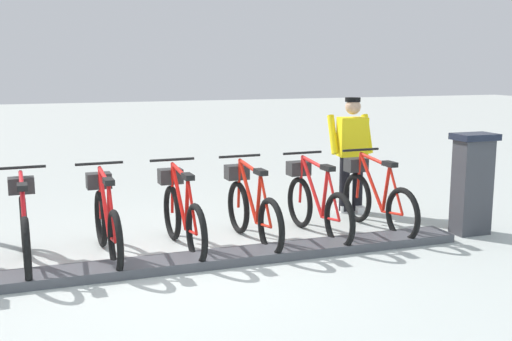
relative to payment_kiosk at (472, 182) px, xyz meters
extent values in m
plane|color=#B2B7B1|center=(-0.05, 3.81, -0.67)|extent=(60.00, 60.00, 0.00)
cube|color=#47474C|center=(-0.05, 3.81, -0.62)|extent=(0.44, 6.76, 0.10)
cube|color=#38383D|center=(0.00, 0.00, -0.07)|extent=(0.28, 0.44, 1.20)
cube|color=#194C8C|center=(0.15, 0.00, 0.28)|extent=(0.03, 0.30, 0.40)
cube|color=black|center=(0.00, 0.00, 0.57)|extent=(0.36, 0.52, 0.08)
torus|color=black|center=(-0.03, 1.02, -0.33)|extent=(0.67, 0.09, 0.67)
torus|color=black|center=(1.02, 1.05, -0.33)|extent=(0.67, 0.09, 0.67)
cylinder|color=red|center=(0.68, 1.04, -0.05)|extent=(0.60, 0.06, 0.70)
cylinder|color=red|center=(0.34, 1.03, -0.09)|extent=(0.16, 0.05, 0.61)
cylinder|color=red|center=(0.62, 1.04, 0.25)|extent=(0.69, 0.07, 0.11)
cylinder|color=red|center=(0.18, 1.02, -0.36)|extent=(0.43, 0.05, 0.09)
cylinder|color=red|center=(0.12, 1.02, -0.06)|extent=(0.33, 0.04, 0.56)
cylinder|color=red|center=(0.99, 1.05, -0.02)|extent=(0.10, 0.04, 0.62)
cube|color=black|center=(0.28, 1.03, 0.24)|extent=(0.22, 0.11, 0.06)
cylinder|color=black|center=(0.96, 1.05, 0.33)|extent=(0.05, 0.54, 0.03)
cube|color=#2D2D2D|center=(1.07, 1.06, 0.11)|extent=(0.21, 0.29, 0.18)
torus|color=black|center=(-0.03, 1.87, -0.33)|extent=(0.67, 0.09, 0.67)
torus|color=black|center=(1.02, 1.90, -0.33)|extent=(0.67, 0.09, 0.67)
cylinder|color=red|center=(0.68, 1.89, -0.05)|extent=(0.60, 0.06, 0.70)
cylinder|color=red|center=(0.34, 1.88, -0.09)|extent=(0.16, 0.05, 0.61)
cylinder|color=red|center=(0.62, 1.89, 0.25)|extent=(0.69, 0.07, 0.11)
cylinder|color=red|center=(0.18, 1.88, -0.36)|extent=(0.43, 0.05, 0.09)
cylinder|color=red|center=(0.12, 1.87, -0.06)|extent=(0.33, 0.04, 0.56)
cylinder|color=red|center=(0.99, 1.90, -0.02)|extent=(0.10, 0.04, 0.62)
cube|color=black|center=(0.28, 1.88, 0.24)|extent=(0.22, 0.11, 0.06)
cylinder|color=black|center=(0.96, 1.90, 0.33)|extent=(0.05, 0.54, 0.03)
cube|color=#2D2D2D|center=(1.07, 1.91, 0.11)|extent=(0.21, 0.29, 0.18)
torus|color=black|center=(-0.03, 2.72, -0.33)|extent=(0.67, 0.09, 0.67)
torus|color=black|center=(1.02, 2.76, -0.33)|extent=(0.67, 0.09, 0.67)
cylinder|color=red|center=(0.68, 2.74, -0.05)|extent=(0.60, 0.06, 0.70)
cylinder|color=red|center=(0.34, 2.73, -0.09)|extent=(0.16, 0.05, 0.61)
cylinder|color=red|center=(0.62, 2.74, 0.25)|extent=(0.69, 0.07, 0.11)
cylinder|color=red|center=(0.18, 2.73, -0.36)|extent=(0.43, 0.05, 0.09)
cylinder|color=red|center=(0.12, 2.72, -0.06)|extent=(0.33, 0.04, 0.56)
cylinder|color=red|center=(0.99, 2.75, -0.02)|extent=(0.10, 0.04, 0.62)
cube|color=black|center=(0.28, 2.73, 0.24)|extent=(0.22, 0.11, 0.06)
cylinder|color=black|center=(0.96, 2.75, 0.33)|extent=(0.05, 0.54, 0.03)
cube|color=#2D2D2D|center=(1.07, 2.76, 0.11)|extent=(0.21, 0.29, 0.18)
torus|color=black|center=(-0.03, 3.57, -0.33)|extent=(0.67, 0.09, 0.67)
torus|color=black|center=(1.02, 3.61, -0.33)|extent=(0.67, 0.09, 0.67)
cylinder|color=red|center=(0.68, 3.59, -0.05)|extent=(0.60, 0.06, 0.70)
cylinder|color=red|center=(0.34, 3.58, -0.09)|extent=(0.16, 0.05, 0.61)
cylinder|color=red|center=(0.62, 3.59, 0.25)|extent=(0.69, 0.07, 0.11)
cylinder|color=red|center=(0.18, 3.58, -0.36)|extent=(0.43, 0.05, 0.09)
cylinder|color=red|center=(0.12, 3.58, -0.06)|extent=(0.33, 0.04, 0.56)
cylinder|color=red|center=(0.99, 3.61, -0.02)|extent=(0.10, 0.04, 0.62)
cube|color=black|center=(0.28, 3.58, 0.24)|extent=(0.22, 0.11, 0.06)
cylinder|color=black|center=(0.96, 3.60, 0.33)|extent=(0.05, 0.54, 0.03)
cube|color=#2D2D2D|center=(1.07, 3.61, 0.11)|extent=(0.21, 0.29, 0.18)
torus|color=black|center=(-0.03, 4.42, -0.33)|extent=(0.67, 0.09, 0.67)
torus|color=black|center=(1.02, 4.46, -0.33)|extent=(0.67, 0.09, 0.67)
cylinder|color=red|center=(0.68, 4.45, -0.05)|extent=(0.60, 0.06, 0.70)
cylinder|color=red|center=(0.34, 4.43, -0.09)|extent=(0.16, 0.05, 0.61)
cylinder|color=red|center=(0.62, 4.44, 0.25)|extent=(0.69, 0.07, 0.11)
cylinder|color=red|center=(0.18, 4.43, -0.36)|extent=(0.43, 0.05, 0.09)
cylinder|color=red|center=(0.12, 4.43, -0.06)|extent=(0.33, 0.04, 0.56)
cylinder|color=red|center=(0.99, 4.46, -0.02)|extent=(0.10, 0.04, 0.62)
cube|color=black|center=(0.28, 4.43, 0.24)|extent=(0.22, 0.11, 0.06)
cylinder|color=black|center=(0.96, 4.46, 0.33)|extent=(0.05, 0.54, 0.03)
cube|color=#2D2D2D|center=(1.07, 4.46, 0.11)|extent=(0.21, 0.29, 0.18)
torus|color=black|center=(-0.03, 5.27, -0.33)|extent=(0.67, 0.09, 0.67)
torus|color=black|center=(1.02, 5.31, -0.33)|extent=(0.67, 0.09, 0.67)
cylinder|color=red|center=(0.68, 5.30, -0.05)|extent=(0.60, 0.06, 0.70)
cylinder|color=red|center=(0.34, 5.28, -0.09)|extent=(0.16, 0.05, 0.61)
cylinder|color=red|center=(0.62, 5.29, 0.25)|extent=(0.69, 0.07, 0.11)
cylinder|color=red|center=(0.18, 5.28, -0.36)|extent=(0.43, 0.05, 0.09)
cylinder|color=red|center=(0.12, 5.28, -0.06)|extent=(0.33, 0.04, 0.56)
cylinder|color=red|center=(0.99, 5.31, -0.02)|extent=(0.10, 0.04, 0.62)
cube|color=black|center=(0.28, 5.28, 0.24)|extent=(0.22, 0.11, 0.06)
cylinder|color=black|center=(0.96, 5.31, 0.33)|extent=(0.05, 0.54, 0.03)
cube|color=#2D2D2D|center=(1.07, 5.31, 0.11)|extent=(0.21, 0.29, 0.18)
cube|color=white|center=(1.64, 0.95, -0.62)|extent=(0.27, 0.15, 0.10)
cube|color=white|center=(1.49, 0.76, -0.62)|extent=(0.27, 0.15, 0.10)
cylinder|color=black|center=(1.58, 0.95, -0.24)|extent=(0.15, 0.15, 0.82)
cylinder|color=black|center=(1.55, 0.76, -0.24)|extent=(0.15, 0.15, 0.82)
cube|color=yellow|center=(1.56, 0.85, 0.43)|extent=(0.32, 0.44, 0.56)
cylinder|color=yellow|center=(1.70, 1.10, 0.46)|extent=(0.35, 0.15, 0.57)
cylinder|color=yellow|center=(1.62, 0.58, 0.46)|extent=(0.35, 0.15, 0.57)
sphere|color=tan|center=(1.56, 0.85, 0.86)|extent=(0.22, 0.22, 0.22)
cylinder|color=black|center=(1.58, 0.85, 0.96)|extent=(0.22, 0.22, 0.06)
camera|label=1|loc=(-6.22, 5.13, 1.45)|focal=43.23mm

